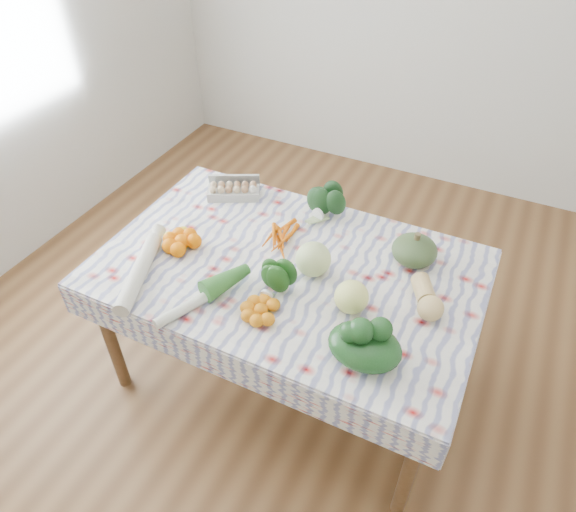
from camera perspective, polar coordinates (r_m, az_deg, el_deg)
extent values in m
plane|color=brown|center=(2.83, 0.00, -12.65)|extent=(4.50, 4.50, 0.00)
cube|color=brown|center=(2.28, 0.00, -1.71)|extent=(1.60, 1.00, 0.04)
cylinder|color=brown|center=(2.65, -19.13, -8.63)|extent=(0.06, 0.06, 0.71)
cylinder|color=brown|center=(2.20, 13.38, -22.00)|extent=(0.06, 0.06, 0.71)
cylinder|color=brown|center=(3.11, -8.73, 2.23)|extent=(0.06, 0.06, 0.71)
cylinder|color=brown|center=(2.74, 18.40, -6.40)|extent=(0.06, 0.06, 0.71)
cube|color=white|center=(2.26, 0.00, -1.22)|extent=(1.66, 1.06, 0.01)
cube|color=#B7B7B2|center=(2.67, -6.08, 7.12)|extent=(0.28, 0.21, 0.07)
cube|color=#DC5D07|center=(2.38, -0.76, 2.07)|extent=(0.22, 0.20, 0.04)
ellipsoid|color=#153716|center=(2.50, 4.17, 5.72)|extent=(0.21, 0.19, 0.15)
ellipsoid|color=#3D542D|center=(2.31, 13.88, 0.62)|extent=(0.25, 0.25, 0.13)
sphere|color=#C6DA89|center=(2.18, 2.82, -0.35)|extent=(0.17, 0.17, 0.15)
ellipsoid|color=tan|center=(2.13, 15.19, -4.34)|extent=(0.20, 0.25, 0.10)
cube|color=#F86D00|center=(2.38, -11.76, 1.58)|extent=(0.29, 0.29, 0.07)
ellipsoid|color=#1B4B16|center=(2.10, -1.95, -3.33)|extent=(0.14, 0.14, 0.10)
cube|color=orange|center=(2.04, -3.05, -5.94)|extent=(0.23, 0.23, 0.06)
sphere|color=#F2F57D|center=(2.04, 7.06, -4.54)|extent=(0.15, 0.15, 0.14)
ellipsoid|color=#133615|center=(1.89, 8.52, -9.90)|extent=(0.32, 0.28, 0.12)
cylinder|color=beige|center=(2.27, -16.22, -1.75)|extent=(0.23, 0.47, 0.07)
cylinder|color=beige|center=(2.11, -9.47, -4.62)|extent=(0.22, 0.42, 0.05)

